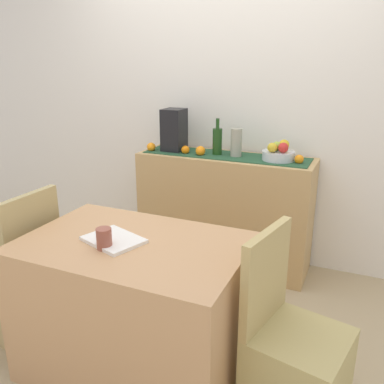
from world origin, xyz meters
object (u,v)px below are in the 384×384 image
Objects in this scene: wine_bottle at (217,141)px; coffee_maker at (174,130)px; sideboard_console at (224,211)px; chair_near_window at (20,290)px; open_book at (114,240)px; coffee_cup at (104,239)px; dining_table at (136,307)px; ceramic_vase at (236,143)px; chair_by_corner at (294,368)px; fruit_bowl at (278,156)px.

coffee_maker is (-0.36, 0.00, 0.06)m from wine_bottle.
chair_near_window reaches higher than sideboard_console.
coffee_cup is (0.01, -0.08, 0.04)m from open_book.
chair_near_window reaches higher than dining_table.
wine_bottle is 1.45m from coffee_cup.
chair_by_corner is at bearing -61.37° from ceramic_vase.
ceramic_vase is 2.09× the size of coffee_cup.
fruit_bowl is 0.26× the size of chair_near_window.
open_book is (-0.19, -1.35, -0.26)m from ceramic_vase.
coffee_cup is at bearing -8.98° from chair_near_window.
ceramic_vase is 1.67m from chair_by_corner.
fruit_bowl is at bearing 46.78° from chair_near_window.
ceramic_vase is (0.08, 0.00, 0.56)m from sideboard_console.
ceramic_vase reaches higher than open_book.
ceramic_vase is 0.24× the size of chair_near_window.
ceramic_vase is at bearing 0.00° from sideboard_console.
coffee_cup is at bearing -97.30° from ceramic_vase.
sideboard_console is 1.39m from open_book.
sideboard_console is 1.57m from chair_near_window.
chair_near_window is 1.00× the size of chair_by_corner.
open_book is (-0.09, -0.04, 0.38)m from dining_table.
coffee_maker is 1.56× the size of ceramic_vase.
wine_bottle reaches higher than ceramic_vase.
ceramic_vase is at bearing 180.00° from fruit_bowl.
coffee_maker is at bearing 180.00° from fruit_bowl.
chair_by_corner is (0.91, 0.04, -0.48)m from open_book.
dining_table is 3.96× the size of open_book.
coffee_maker is 1.43m from open_book.
sideboard_console is 1.32m from dining_table.
chair_near_window is (-0.84, -1.32, -0.18)m from sideboard_console.
sideboard_console is at bearing 180.00° from fruit_bowl.
ceramic_vase reaches higher than chair_by_corner.
fruit_bowl is at bearing 72.30° from dining_table.
fruit_bowl reaches higher than sideboard_console.
dining_table is 1.23× the size of chair_by_corner.
fruit_bowl reaches higher than dining_table.
chair_by_corner reaches higher than coffee_cup.
wine_bottle is 2.74× the size of coffee_cup.
sideboard_console is at bearing 57.57° from chair_near_window.
open_book is 0.31× the size of chair_by_corner.
sideboard_console is at bearing 89.17° from dining_table.
sideboard_console is at bearing 0.00° from coffee_maker.
coffee_maker is 3.26× the size of coffee_cup.
wine_bottle is 0.25× the size of dining_table.
ceramic_vase is at bearing 118.63° from chair_by_corner.
wine_bottle reaches higher than fruit_bowl.
wine_bottle reaches higher than sideboard_console.
fruit_bowl is at bearing 0.00° from coffee_maker.
coffee_maker is at bearing 122.67° from open_book.
open_book is at bearing -97.96° from ceramic_vase.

